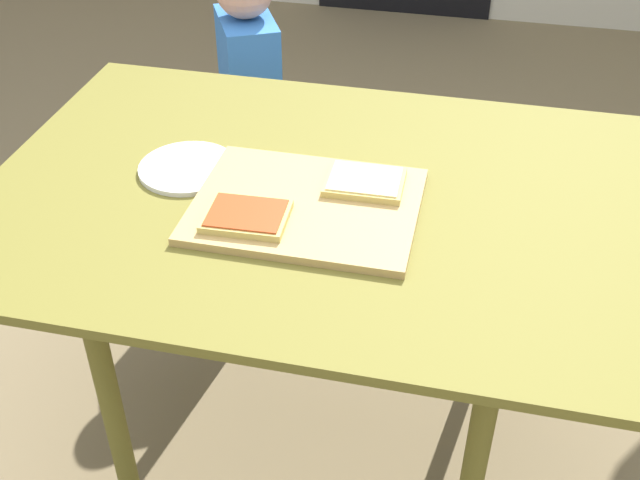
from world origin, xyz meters
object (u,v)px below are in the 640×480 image
at_px(dining_table, 326,227).
at_px(cutting_board, 306,206).
at_px(plate_white_left, 188,168).
at_px(pizza_slice_near_left, 246,216).
at_px(pizza_slice_far_right, 365,182).
at_px(child_left, 251,103).

height_order(dining_table, cutting_board, cutting_board).
bearing_deg(dining_table, plate_white_left, 176.67).
xyz_separation_m(dining_table, plate_white_left, (-0.27, 0.02, 0.08)).
height_order(cutting_board, pizza_slice_near_left, pizza_slice_near_left).
height_order(dining_table, pizza_slice_far_right, pizza_slice_far_right).
relative_size(cutting_board, pizza_slice_near_left, 2.71).
bearing_deg(cutting_board, plate_white_left, 162.86).
bearing_deg(plate_white_left, pizza_slice_far_right, -0.20).
relative_size(dining_table, child_left, 1.38).
height_order(pizza_slice_far_right, child_left, child_left).
height_order(cutting_board, pizza_slice_far_right, pizza_slice_far_right).
xyz_separation_m(plate_white_left, child_left, (-0.11, 0.73, -0.24)).
distance_m(dining_table, cutting_board, 0.11).
xyz_separation_m(dining_table, pizza_slice_far_right, (0.07, 0.01, 0.10)).
bearing_deg(pizza_slice_far_right, cutting_board, -140.10).
distance_m(cutting_board, pizza_slice_far_right, 0.12).
bearing_deg(pizza_slice_far_right, dining_table, -168.00).
xyz_separation_m(pizza_slice_near_left, child_left, (-0.27, 0.88, -0.26)).
distance_m(dining_table, pizza_slice_near_left, 0.20).
bearing_deg(pizza_slice_near_left, plate_white_left, 137.14).
xyz_separation_m(dining_table, cutting_board, (-0.02, -0.06, 0.09)).
distance_m(pizza_slice_near_left, plate_white_left, 0.23).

